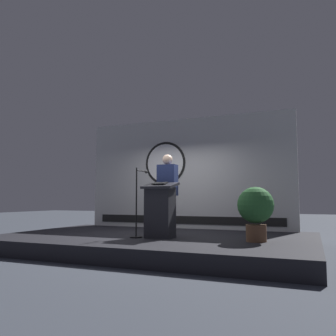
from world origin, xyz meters
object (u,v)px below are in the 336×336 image
at_px(podium, 160,210).
at_px(speaker_person, 167,194).
at_px(microphone_stand, 138,213).
at_px(potted_plant, 256,208).

height_order(podium, speaker_person, speaker_person).
height_order(podium, microphone_stand, microphone_stand).
bearing_deg(podium, speaker_person, 95.47).
bearing_deg(potted_plant, podium, -176.62).
distance_m(microphone_stand, potted_plant, 2.29).
bearing_deg(potted_plant, microphone_stand, -175.08).
xyz_separation_m(podium, microphone_stand, (-0.45, -0.09, -0.05)).
bearing_deg(microphone_stand, podium, 11.06).
height_order(speaker_person, microphone_stand, speaker_person).
xyz_separation_m(speaker_person, microphone_stand, (-0.40, -0.57, -0.38)).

